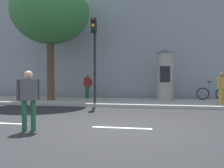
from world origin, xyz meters
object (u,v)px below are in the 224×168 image
traffic_light (94,46)px  pedestrian_with_backpack (221,86)px  pedestrian_in_dark_shirt (29,95)px  bicycle_leaning (212,93)px  pedestrian_near_pole (88,84)px  street_tree (50,11)px  poster_column (165,75)px

traffic_light → pedestrian_with_backpack: bearing=6.5°
pedestrian_in_dark_shirt → bicycle_leaning: (6.48, 9.29, -0.47)m
traffic_light → pedestrian_near_pole: size_ratio=2.88×
traffic_light → street_tree: street_tree is taller
poster_column → pedestrian_near_pole: 4.77m
pedestrian_with_backpack → pedestrian_near_pole: (-7.44, 2.12, -0.03)m
poster_column → pedestrian_with_backpack: bearing=-34.3°
traffic_light → pedestrian_near_pole: traffic_light is taller
traffic_light → pedestrian_in_dark_shirt: size_ratio=2.53×
poster_column → street_tree: size_ratio=0.41×
poster_column → traffic_light: bearing=-144.1°
poster_column → pedestrian_near_pole: size_ratio=1.96×
pedestrian_in_dark_shirt → pedestrian_with_backpack: (6.49, 6.89, 0.05)m
poster_column → street_tree: (-6.55, -1.14, 3.69)m
pedestrian_with_backpack → pedestrian_in_dark_shirt: bearing=-133.3°
poster_column → pedestrian_with_backpack: (2.71, -1.85, -0.58)m
poster_column → pedestrian_in_dark_shirt: size_ratio=1.72×
traffic_light → pedestrian_in_dark_shirt: (-0.24, -6.17, -2.04)m
pedestrian_in_dark_shirt → bicycle_leaning: pedestrian_in_dark_shirt is taller
pedestrian_with_backpack → bicycle_leaning: pedestrian_with_backpack is taller
pedestrian_with_backpack → pedestrian_near_pole: bearing=164.1°
poster_column → pedestrian_in_dark_shirt: poster_column is taller
street_tree → pedestrian_with_backpack: street_tree is taller
street_tree → bicycle_leaning: size_ratio=4.06×
poster_column → pedestrian_with_backpack: poster_column is taller
poster_column → pedestrian_near_pole: poster_column is taller
traffic_light → street_tree: size_ratio=0.61×
bicycle_leaning → pedestrian_with_backpack: bearing=-89.7°
traffic_light → poster_column: (3.54, 2.56, -1.42)m
street_tree → pedestrian_with_backpack: 10.22m
traffic_light → pedestrian_in_dark_shirt: traffic_light is taller
pedestrian_with_backpack → pedestrian_near_pole: 7.74m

